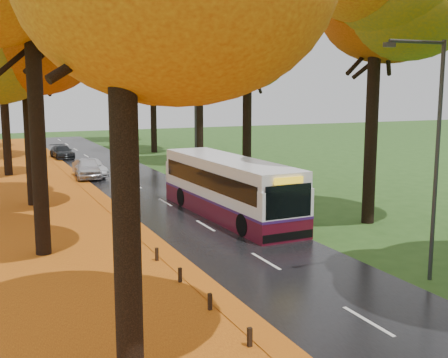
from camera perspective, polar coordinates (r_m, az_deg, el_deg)
road at (r=33.03m, az=-6.52°, el=-2.07°), size 6.50×90.00×0.04m
centre_line at (r=33.03m, az=-6.52°, el=-2.03°), size 0.12×90.00×0.01m
leaf_drift at (r=32.26m, az=-11.69°, el=-2.44°), size 0.90×90.00×0.01m
trees_left at (r=33.19m, az=-20.24°, el=13.99°), size 9.20×74.00×13.88m
trees_right at (r=37.06m, az=3.24°, el=14.22°), size 9.30×74.20×13.96m
streetlamp_near at (r=19.59m, az=20.38°, el=3.48°), size 2.45×0.18×8.00m
streetlamp_mid at (r=38.46m, az=-3.29°, el=6.62°), size 2.45×0.18×8.00m
streetlamp_far at (r=59.52m, az=-10.93°, el=7.41°), size 2.45×0.18×8.00m
bus at (r=28.23m, az=0.47°, el=-0.74°), size 2.97×11.25×2.94m
car_white at (r=41.57m, az=-13.67°, el=1.12°), size 2.16×4.45×1.46m
car_silver at (r=41.97m, az=-13.45°, el=1.07°), size 2.03×4.04×1.27m
car_dark at (r=53.85m, az=-16.13°, el=2.67°), size 1.97×4.14×1.16m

